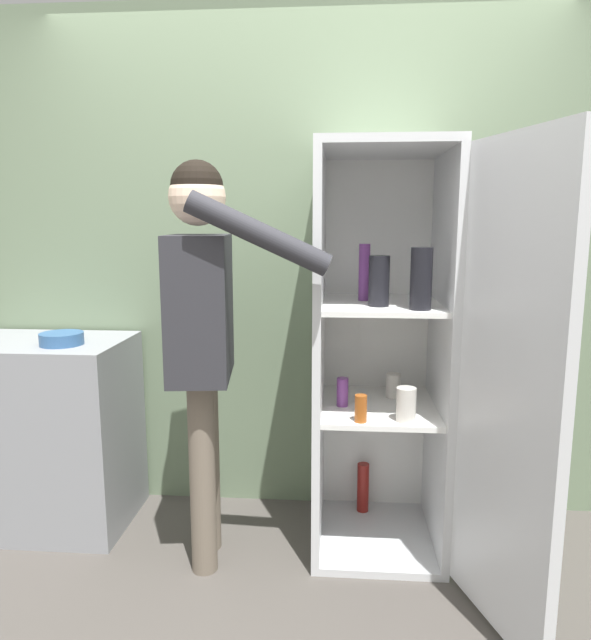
# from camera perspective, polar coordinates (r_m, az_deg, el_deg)

# --- Properties ---
(ground_plane) EXTENTS (12.00, 12.00, 0.00)m
(ground_plane) POSITION_cam_1_polar(r_m,az_deg,el_deg) (2.46, -1.13, -27.78)
(ground_plane) COLOR #4C4742
(wall_back) EXTENTS (7.00, 0.06, 2.55)m
(wall_back) POSITION_cam_1_polar(r_m,az_deg,el_deg) (2.93, 0.66, 5.42)
(wall_back) COLOR gray
(wall_back) RESTS_ON ground_plane
(refrigerator) EXTENTS (0.81, 1.21, 1.83)m
(refrigerator) POSITION_cam_1_polar(r_m,az_deg,el_deg) (2.54, 10.55, -3.65)
(refrigerator) COLOR silver
(refrigerator) RESTS_ON ground_plane
(person) EXTENTS (0.70, 0.57, 1.75)m
(person) POSITION_cam_1_polar(r_m,az_deg,el_deg) (2.42, -9.26, 0.61)
(person) COLOR #726656
(person) RESTS_ON ground_plane
(counter) EXTENTS (0.80, 0.56, 0.93)m
(counter) POSITION_cam_1_polar(r_m,az_deg,el_deg) (3.13, -23.52, -10.28)
(counter) COLOR gray
(counter) RESTS_ON ground_plane
(bowl) EXTENTS (0.20, 0.20, 0.06)m
(bowl) POSITION_cam_1_polar(r_m,az_deg,el_deg) (2.87, -22.35, -1.75)
(bowl) COLOR #335B8E
(bowl) RESTS_ON counter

